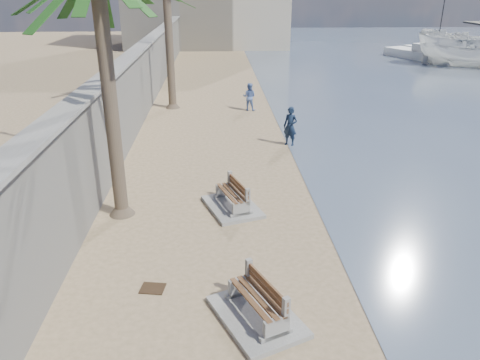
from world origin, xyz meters
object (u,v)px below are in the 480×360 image
boat_cruiser (478,46)px  yacht_near (441,52)px  yacht_far (423,56)px  bench_near (257,304)px  person_a (290,124)px  person_b (249,95)px  sailboat_west (437,47)px  bench_far (232,197)px

boat_cruiser → yacht_near: (0.49, 7.72, -1.44)m
yacht_far → bench_near: bearing=128.4°
person_a → person_b: bearing=135.8°
person_b → boat_cruiser: bearing=-127.9°
person_a → person_b: size_ratio=1.16×
person_b → yacht_far: bearing=-115.7°
bench_near → sailboat_west: (23.59, 43.54, -0.06)m
person_a → boat_cruiser: size_ratio=0.46×
bench_far → sailboat_west: sailboat_west is taller
person_b → boat_cruiser: 24.87m
bench_far → boat_cruiser: size_ratio=0.56×
bench_near → person_b: bearing=86.5°
person_a → sailboat_west: size_ratio=0.18×
bench_far → yacht_far: 36.97m
yacht_near → yacht_far: (-3.09, -2.87, 0.00)m
yacht_far → bench_far: bearing=124.1°
bench_near → sailboat_west: bearing=61.6°
bench_far → yacht_near: size_ratio=0.24×
bench_near → person_b: 18.17m
person_b → bench_near: bearing=104.7°
person_b → sailboat_west: size_ratio=0.16×
person_a → sailboat_west: bearing=90.2°
boat_cruiser → yacht_far: size_ratio=0.54×
boat_cruiser → yacht_far: boat_cruiser is taller
boat_cruiser → sailboat_west: bearing=20.8°
bench_far → person_b: bearing=83.5°
bench_far → sailboat_west: 45.00m
bench_near → person_b: (1.11, 18.13, 0.47)m
bench_far → boat_cruiser: bearing=50.3°
bench_near → yacht_near: (22.22, 39.73, -0.04)m
bench_near → sailboat_west: sailboat_west is taller
person_a → yacht_far: person_a is taller
person_b → yacht_near: person_b is taller
yacht_near → sailboat_west: 4.05m
bench_far → yacht_near: yacht_near is taller
bench_near → yacht_far: bearing=62.6°
bench_near → bench_far: size_ratio=1.04×
bench_far → sailboat_west: (23.92, 38.12, -0.05)m
yacht_far → sailboat_west: (4.46, 6.68, -0.02)m
yacht_near → yacht_far: same height
person_a → yacht_far: 30.15m
person_a → boat_cruiser: (19.25, 20.29, 0.80)m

